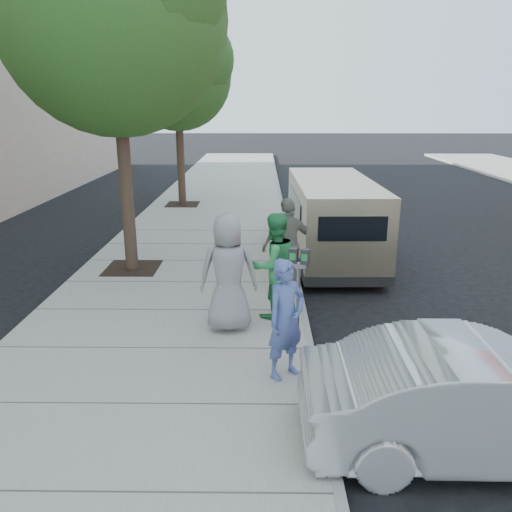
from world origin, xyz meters
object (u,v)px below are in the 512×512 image
person_green_shirt (274,266)px  parking_meter (299,275)px  tree_far (178,70)px  person_striped_polo (288,245)px  sedan (484,400)px  person_officer (286,319)px  tree_near (115,11)px  van (332,218)px  person_gray_shirt (229,273)px

person_green_shirt → parking_meter: bearing=83.0°
tree_far → person_striped_polo: 10.34m
sedan → person_green_shirt: 4.11m
sedan → person_green_shirt: size_ratio=2.15×
parking_meter → person_officer: bearing=-85.9°
person_officer → person_green_shirt: bearing=53.9°
tree_near → person_green_shirt: bearing=-40.1°
tree_far → person_striped_polo: (3.45, -8.98, -3.79)m
van → person_striped_polo: size_ratio=2.89×
person_green_shirt → person_gray_shirt: size_ratio=0.95×
sedan → van: bearing=5.7°
parking_meter → person_green_shirt: bearing=127.9°
van → person_gray_shirt: 4.99m
tree_near → person_gray_shirt: size_ratio=3.82×
person_officer → person_striped_polo: 3.30m
person_officer → person_striped_polo: size_ratio=0.89×
parking_meter → sedan: parking_meter is taller
person_officer → person_striped_polo: person_striped_polo is taller
van → person_green_shirt: size_ratio=2.92×
parking_meter → sedan: size_ratio=0.38×
person_striped_polo → tree_far: bearing=-92.9°
sedan → tree_far: bearing=21.7°
parking_meter → van: 4.97m
van → sedan: 7.39m
parking_meter → van: size_ratio=0.28×
tree_far → parking_meter: tree_far is taller
tree_far → person_gray_shirt: (2.39, -10.77, -3.75)m
tree_near → van: tree_near is taller
person_green_shirt → person_striped_polo: (0.31, 1.26, 0.01)m
van → person_officer: van is taller
tree_far → person_striped_polo: bearing=-69.0°
parking_meter → person_green_shirt: 0.99m
tree_far → person_officer: 13.29m
tree_near → parking_meter: size_ratio=4.99×
tree_near → person_green_shirt: 6.07m
van → person_gray_shirt: person_gray_shirt is taller
van → sedan: (0.70, -7.34, -0.40)m
tree_near → person_striped_polo: tree_near is taller
parking_meter → van: bearing=92.9°
person_green_shirt → van: bearing=-139.7°
tree_near → parking_meter: (3.50, -3.56, -4.30)m
tree_near → sedan: (5.38, -6.07, -4.88)m
person_officer → person_gray_shirt: person_gray_shirt is taller
van → person_striped_polo: person_striped_polo is taller
sedan → person_striped_polo: (-1.92, 4.69, 0.43)m
sedan → person_gray_shirt: (-2.99, 2.90, 0.47)m
tree_far → person_green_shirt: tree_far is taller
sedan → person_gray_shirt: person_gray_shirt is taller
tree_near → sedan: 9.47m
tree_near → person_striped_polo: 5.80m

